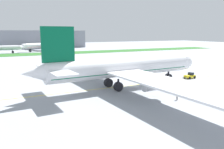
{
  "coord_description": "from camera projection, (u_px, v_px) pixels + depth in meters",
  "views": [
    {
      "loc": [
        -36.31,
        -60.64,
        16.31
      ],
      "look_at": [
        -6.61,
        0.74,
        3.85
      ],
      "focal_mm": 37.22,
      "sensor_mm": 36.0,
      "label": 1
    }
  ],
  "objects": [
    {
      "name": "airliner_foreground",
      "position": [
        122.0,
        68.0,
        67.99
      ],
      "size": [
        56.17,
        89.71,
        17.73
      ],
      "color": "white",
      "rests_on": "ground"
    },
    {
      "name": "ground_crew_marshaller_front",
      "position": [
        216.0,
        102.0,
        51.48
      ],
      "size": [
        0.53,
        0.35,
        1.58
      ],
      "color": "black",
      "rests_on": "ground"
    },
    {
      "name": "parked_airliner_far_outer",
      "position": [
        44.0,
        45.0,
        202.47
      ],
      "size": [
        39.83,
        63.75,
        14.43
      ],
      "color": "white",
      "rests_on": "ground"
    },
    {
      "name": "service_truck_fuel_bowser",
      "position": [
        120.0,
        64.0,
        107.54
      ],
      "size": [
        5.6,
        3.9,
        3.18
      ],
      "color": "white",
      "rests_on": "ground"
    },
    {
      "name": "service_truck_baggage_loader",
      "position": [
        146.0,
        60.0,
        125.51
      ],
      "size": [
        4.92,
        2.85,
        2.83
      ],
      "color": "black",
      "rests_on": "ground"
    },
    {
      "name": "terminal_building",
      "position": [
        23.0,
        40.0,
        234.73
      ],
      "size": [
        124.86,
        20.0,
        18.0
      ],
      "primitive_type": "cube",
      "color": "gray",
      "rests_on": "ground"
    },
    {
      "name": "grass_median_strip",
      "position": [
        52.0,
        53.0,
        180.26
      ],
      "size": [
        320.0,
        24.0,
        0.1
      ],
      "primitive_type": "cube",
      "color": "#2D6628",
      "rests_on": "ground"
    },
    {
      "name": "pushback_tug",
      "position": [
        190.0,
        76.0,
        83.01
      ],
      "size": [
        5.58,
        2.85,
        2.11
      ],
      "color": "yellow",
      "rests_on": "ground"
    },
    {
      "name": "ground_crew_wingwalker_port",
      "position": [
        177.0,
        96.0,
        56.68
      ],
      "size": [
        0.44,
        0.53,
        1.69
      ],
      "color": "black",
      "rests_on": "ground"
    },
    {
      "name": "apron_taxi_line",
      "position": [
        132.0,
        85.0,
        72.39
      ],
      "size": [
        280.0,
        0.36,
        0.01
      ],
      "primitive_type": "cube",
      "color": "yellow",
      "rests_on": "ground"
    },
    {
      "name": "ground_plane",
      "position": [
        132.0,
        85.0,
        72.18
      ],
      "size": [
        600.0,
        600.0,
        0.0
      ],
      "primitive_type": "plane",
      "color": "#9399A0",
      "rests_on": "ground"
    }
  ]
}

